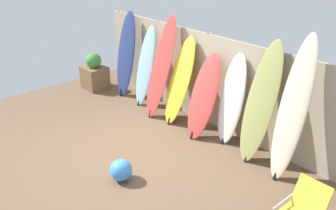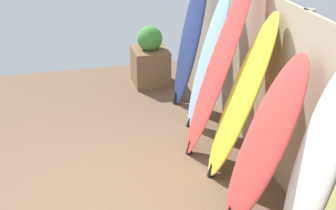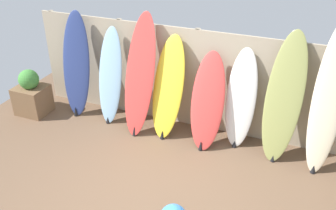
# 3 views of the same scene
# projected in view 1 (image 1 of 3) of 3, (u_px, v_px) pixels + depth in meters

# --- Properties ---
(ground) EXTENTS (7.68, 7.68, 0.00)m
(ground) POSITION_uv_depth(u_px,v_px,m) (124.00, 155.00, 6.46)
(ground) COLOR brown
(fence_back) EXTENTS (6.08, 0.11, 1.80)m
(fence_back) POSITION_uv_depth(u_px,v_px,m) (206.00, 79.00, 7.28)
(fence_back) COLOR tan
(fence_back) RESTS_ON ground
(surfboard_navy_0) EXTENTS (0.58, 0.53, 1.94)m
(surfboard_navy_0) POSITION_uv_depth(u_px,v_px,m) (126.00, 55.00, 8.52)
(surfboard_navy_0) COLOR navy
(surfboard_navy_0) RESTS_ON ground
(surfboard_skyblue_1) EXTENTS (0.47, 0.53, 1.72)m
(surfboard_skyblue_1) POSITION_uv_depth(u_px,v_px,m) (145.00, 67.00, 8.10)
(surfboard_skyblue_1) COLOR #8CB7D6
(surfboard_skyblue_1) RESTS_ON ground
(surfboard_red_2) EXTENTS (0.54, 0.72, 2.05)m
(surfboard_red_2) POSITION_uv_depth(u_px,v_px,m) (161.00, 68.00, 7.54)
(surfboard_red_2) COLOR #D13D38
(surfboard_red_2) RESTS_ON ground
(surfboard_yellow_3) EXTENTS (0.57, 0.68, 1.72)m
(surfboard_yellow_3) POSITION_uv_depth(u_px,v_px,m) (180.00, 81.00, 7.31)
(surfboard_yellow_3) COLOR yellow
(surfboard_yellow_3) RESTS_ON ground
(surfboard_red_4) EXTENTS (0.60, 0.70, 1.55)m
(surfboard_red_4) POSITION_uv_depth(u_px,v_px,m) (203.00, 97.00, 6.82)
(surfboard_red_4) COLOR #D13D38
(surfboard_red_4) RESTS_ON ground
(surfboard_white_5) EXTENTS (0.50, 0.44, 1.65)m
(surfboard_white_5) POSITION_uv_depth(u_px,v_px,m) (232.00, 100.00, 6.58)
(surfboard_white_5) COLOR white
(surfboard_white_5) RESTS_ON ground
(surfboard_olive_6) EXTENTS (0.60, 0.62, 2.02)m
(surfboard_olive_6) POSITION_uv_depth(u_px,v_px,m) (261.00, 104.00, 6.01)
(surfboard_olive_6) COLOR olive
(surfboard_olive_6) RESTS_ON ground
(surfboard_cream_7) EXTENTS (0.45, 0.58, 2.25)m
(surfboard_cream_7) POSITION_uv_depth(u_px,v_px,m) (293.00, 110.00, 5.51)
(surfboard_cream_7) COLOR beige
(surfboard_cream_7) RESTS_ON ground
(beach_chair) EXTENTS (0.50, 0.57, 0.64)m
(beach_chair) POSITION_uv_depth(u_px,v_px,m) (304.00, 208.00, 4.74)
(beach_chair) COLOR silver
(beach_chair) RESTS_ON ground
(planter_box) EXTENTS (0.57, 0.51, 0.89)m
(planter_box) POSITION_uv_depth(u_px,v_px,m) (95.00, 73.00, 9.10)
(planter_box) COLOR brown
(planter_box) RESTS_ON ground
(beach_ball) EXTENTS (0.35, 0.35, 0.35)m
(beach_ball) POSITION_uv_depth(u_px,v_px,m) (121.00, 170.00, 5.75)
(beach_ball) COLOR #3F8CE5
(beach_ball) RESTS_ON ground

